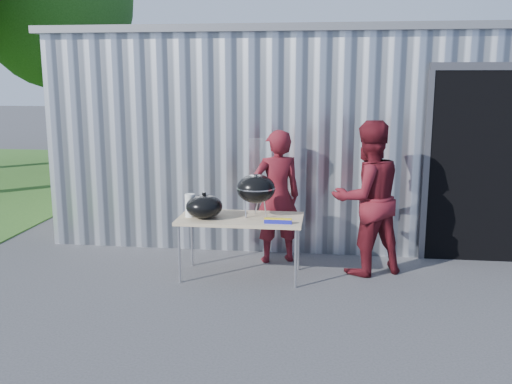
# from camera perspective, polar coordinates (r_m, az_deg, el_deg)

# --- Properties ---
(ground) EXTENTS (80.00, 80.00, 0.00)m
(ground) POSITION_cam_1_polar(r_m,az_deg,el_deg) (6.47, -0.11, -10.50)
(ground) COLOR #3B3B3D
(building) EXTENTS (8.20, 6.20, 3.10)m
(building) POSITION_cam_1_polar(r_m,az_deg,el_deg) (10.58, 8.06, 6.57)
(building) COLOR silver
(building) RESTS_ON ground
(folding_table) EXTENTS (1.50, 0.75, 0.75)m
(folding_table) POSITION_cam_1_polar(r_m,az_deg,el_deg) (6.92, -1.55, -2.85)
(folding_table) COLOR tan
(folding_table) RESTS_ON ground
(kettle_grill) EXTENTS (0.47, 0.47, 0.95)m
(kettle_grill) POSITION_cam_1_polar(r_m,az_deg,el_deg) (6.86, -0.01, 0.92)
(kettle_grill) COLOR black
(kettle_grill) RESTS_ON folding_table
(grill_lid) EXTENTS (0.44, 0.44, 0.32)m
(grill_lid) POSITION_cam_1_polar(r_m,az_deg,el_deg) (6.86, -5.20, -1.45)
(grill_lid) COLOR black
(grill_lid) RESTS_ON folding_table
(paper_towels) EXTENTS (0.12, 0.12, 0.28)m
(paper_towels) POSITION_cam_1_polar(r_m,az_deg,el_deg) (6.95, -6.61, -1.34)
(paper_towels) COLOR white
(paper_towels) RESTS_ON folding_table
(white_tub) EXTENTS (0.20, 0.15, 0.10)m
(white_tub) POSITION_cam_1_polar(r_m,az_deg,el_deg) (7.18, -5.67, -1.64)
(white_tub) COLOR white
(white_tub) RESTS_ON folding_table
(foil_box) EXTENTS (0.32, 0.06, 0.06)m
(foil_box) POSITION_cam_1_polar(r_m,az_deg,el_deg) (6.61, 2.22, -2.91)
(foil_box) COLOR #181B9F
(foil_box) RESTS_ON folding_table
(person_cook) EXTENTS (0.75, 0.62, 1.76)m
(person_cook) POSITION_cam_1_polar(r_m,az_deg,el_deg) (7.47, 2.09, -0.46)
(person_cook) COLOR #5A131B
(person_cook) RESTS_ON ground
(person_bystander) EXTENTS (1.15, 1.06, 1.91)m
(person_bystander) POSITION_cam_1_polar(r_m,az_deg,el_deg) (7.14, 11.06, -0.60)
(person_bystander) COLOR #5A131B
(person_bystander) RESTS_ON ground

